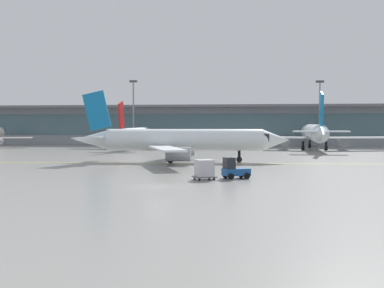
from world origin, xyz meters
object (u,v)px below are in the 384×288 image
Objects in this scene: taxiing_regional_jet at (182,141)px; baggage_tug at (234,170)px; gate_airplane_1 at (135,135)px; gate_airplane_2 at (314,133)px; cargo_dolly_lead at (204,169)px; apron_light_mast_2 at (320,111)px; apron_light_mast_1 at (133,110)px.

taxiing_regional_jet reaches higher than baggage_tug.
gate_airplane_2 reaches higher than gate_airplane_1.
gate_airplane_1 is 60.10m from cargo_dolly_lead.
baggage_tug is 3.13m from cargo_dolly_lead.
taxiing_regional_jet is at bearing -115.36° from apron_light_mast_2.
gate_airplane_2 is (36.55, 1.60, 0.46)m from gate_airplane_1.
apron_light_mast_2 is at bearing -11.32° from gate_airplane_2.
gate_airplane_2 is at bearing -15.81° from apron_light_mast_1.
taxiing_regional_jet reaches higher than cargo_dolly_lead.
gate_airplane_1 is at bearing 87.19° from baggage_tug.
taxiing_regional_jet is at bearing -157.49° from gate_airplane_1.
gate_airplane_1 is at bearing -160.93° from apron_light_mast_2.
taxiing_regional_jet is 22.02m from baggage_tug.
apron_light_mast_1 reaches higher than taxiing_regional_jet.
gate_airplane_1 is 14.62m from apron_light_mast_1.
apron_light_mast_2 reaches higher than gate_airplane_1.
taxiing_regional_jet is 53.05m from apron_light_mast_2.
apron_light_mast_1 reaches higher than baggage_tug.
apron_light_mast_1 is (-25.80, 68.91, 7.27)m from cargo_dolly_lead.
gate_airplane_1 is 9.68× the size of baggage_tug.
apron_light_mast_2 reaches higher than gate_airplane_2.
gate_airplane_2 is 57.33m from baggage_tug.
apron_light_mast_2 is (16.59, 69.23, 7.00)m from cargo_dolly_lead.
apron_light_mast_2 is at bearing 51.19° from baggage_tug.
apron_light_mast_1 is 42.39m from apron_light_mast_2.
gate_airplane_2 reaches higher than cargo_dolly_lead.
gate_airplane_2 is 42.22m from apron_light_mast_1.
apron_light_mast_2 reaches higher than cargo_dolly_lead.
gate_airplane_2 is 11.23× the size of baggage_tug.
gate_airplane_1 is 41.18m from apron_light_mast_2.
baggage_tug reaches higher than cargo_dolly_lead.
gate_airplane_2 is at bearing 50.86° from baggage_tug.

